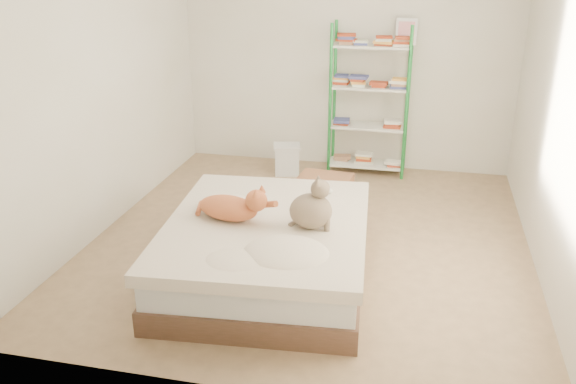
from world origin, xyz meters
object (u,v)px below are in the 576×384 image
(grey_cat, at_px, (311,204))
(cardboard_box, at_px, (324,194))
(white_bin, at_px, (287,159))
(orange_cat, at_px, (228,205))
(shelf_unit, at_px, (370,99))
(bed, at_px, (267,249))

(grey_cat, bearing_deg, cardboard_box, -2.08)
(cardboard_box, bearing_deg, grey_cat, -79.48)
(cardboard_box, height_order, white_bin, cardboard_box)
(orange_cat, distance_m, grey_cat, 0.65)
(orange_cat, distance_m, shelf_unit, 2.80)
(bed, height_order, grey_cat, grey_cat)
(white_bin, bearing_deg, orange_cat, -88.02)
(cardboard_box, xyz_separation_m, white_bin, (-0.60, 0.98, -0.01))
(orange_cat, xyz_separation_m, shelf_unit, (0.81, 2.67, 0.27))
(grey_cat, distance_m, shelf_unit, 2.69)
(bed, xyz_separation_m, white_bin, (-0.38, 2.38, -0.07))
(white_bin, bearing_deg, shelf_unit, 16.69)
(orange_cat, xyz_separation_m, cardboard_box, (0.52, 1.42, -0.42))
(white_bin, bearing_deg, bed, -80.86)
(orange_cat, relative_size, white_bin, 1.61)
(bed, relative_size, orange_cat, 3.50)
(cardboard_box, bearing_deg, shelf_unit, 81.99)
(grey_cat, xyz_separation_m, shelf_unit, (0.16, 2.68, 0.19))
(bed, height_order, orange_cat, orange_cat)
(bed, distance_m, shelf_unit, 2.77)
(orange_cat, height_order, shelf_unit, shelf_unit)
(orange_cat, bearing_deg, shelf_unit, 84.32)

